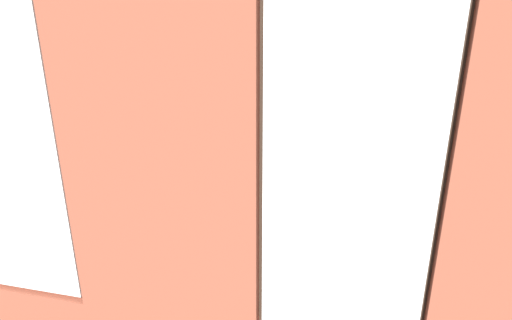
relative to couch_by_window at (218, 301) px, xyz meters
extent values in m
cube|color=brown|center=(0.10, -2.13, -0.38)|extent=(6.59, 6.31, 0.10)
cube|color=brown|center=(0.10, 0.65, 1.33)|extent=(1.18, 0.16, 3.31)
cube|color=white|center=(-0.96, 0.69, 1.55)|extent=(0.89, 0.03, 2.23)
cube|color=#38281E|center=(-0.96, 0.63, 1.55)|extent=(0.95, 0.04, 2.29)
cube|color=#A87547|center=(0.10, 0.55, 0.37)|extent=(3.28, 0.24, 0.06)
cube|color=black|center=(0.10, 0.56, 1.95)|extent=(0.45, 0.03, 0.58)
cube|color=orange|center=(0.10, 0.55, 1.95)|extent=(0.39, 0.01, 0.52)
cube|color=white|center=(3.05, -1.93, 1.33)|extent=(0.10, 5.31, 3.31)
cube|color=black|center=(0.00, -0.05, -0.12)|extent=(1.95, 0.85, 0.42)
cube|color=black|center=(0.00, 0.28, 0.28)|extent=(1.95, 0.24, 0.38)
cube|color=black|center=(-0.86, -0.05, 0.19)|extent=(0.22, 0.85, 0.24)
cube|color=black|center=(0.86, -0.05, 0.19)|extent=(0.22, 0.85, 0.24)
cube|color=black|center=(-0.38, -0.09, 0.15)|extent=(0.69, 0.65, 0.12)
cube|color=black|center=(0.38, -0.09, 0.15)|extent=(0.69, 0.65, 0.12)
cube|color=black|center=(-2.14, -2.24, -0.12)|extent=(0.96, 2.01, 0.42)
cube|color=black|center=(-2.47, -2.26, 0.28)|extent=(0.36, 1.97, 0.38)
cube|color=black|center=(-2.09, -3.10, 0.19)|extent=(0.86, 0.27, 0.24)
cube|color=black|center=(-2.19, -1.37, 0.19)|extent=(0.86, 0.27, 0.24)
cube|color=black|center=(-2.08, -2.61, 0.15)|extent=(0.69, 0.74, 0.12)
cube|color=black|center=(-2.13, -1.85, 0.15)|extent=(0.69, 0.74, 0.12)
cube|color=olive|center=(0.11, -2.30, 0.05)|extent=(1.28, 0.79, 0.04)
cube|color=olive|center=(-0.47, -2.63, -0.15)|extent=(0.07, 0.07, 0.36)
cube|color=olive|center=(0.69, -2.63, -0.15)|extent=(0.07, 0.07, 0.36)
cube|color=olive|center=(-0.47, -1.97, -0.15)|extent=(0.07, 0.07, 0.36)
cube|color=olive|center=(0.69, -1.97, -0.15)|extent=(0.07, 0.07, 0.36)
cylinder|color=silver|center=(0.11, -2.30, 0.13)|extent=(0.09, 0.09, 0.11)
cylinder|color=#B7333D|center=(0.27, -2.40, 0.13)|extent=(0.08, 0.08, 0.11)
cylinder|color=#9E5638|center=(-0.24, -2.44, 0.13)|extent=(0.15, 0.15, 0.10)
sphere|color=#3D8E42|center=(-0.24, -2.44, 0.26)|extent=(0.18, 0.18, 0.18)
cube|color=#B2B2B7|center=(0.49, -2.18, 0.08)|extent=(0.18, 0.11, 0.02)
cube|color=black|center=(2.75, -1.67, -0.08)|extent=(1.27, 0.42, 0.50)
cube|color=black|center=(2.75, -1.67, 0.20)|extent=(0.41, 0.20, 0.05)
cube|color=black|center=(2.75, -1.67, 0.25)|extent=(0.06, 0.04, 0.06)
cube|color=black|center=(2.75, -1.67, 0.56)|extent=(0.93, 0.04, 0.56)
cube|color=black|center=(2.75, -1.69, 0.56)|extent=(0.88, 0.01, 0.51)
cylinder|color=olive|center=(1.22, -3.98, -0.19)|extent=(0.54, 0.54, 0.28)
ellipsoid|color=white|center=(1.22, -3.98, 0.16)|extent=(1.19, 1.19, 0.48)
ellipsoid|color=navy|center=(1.31, -3.98, 0.28)|extent=(0.44, 0.44, 0.18)
cylinder|color=#9E5638|center=(-2.34, -4.28, -0.17)|extent=(0.26, 0.26, 0.31)
cylinder|color=brown|center=(-2.34, -4.28, 0.13)|extent=(0.05, 0.05, 0.31)
cone|color=#337F38|center=(-2.10, -4.32, 0.52)|extent=(0.64, 0.27, 0.59)
cone|color=#337F38|center=(-2.38, -4.04, 0.52)|extent=(0.28, 0.63, 0.60)
cone|color=#337F38|center=(-2.56, -4.32, 0.55)|extent=(0.59, 0.28, 0.63)
cone|color=#337F38|center=(-2.33, -4.49, 0.55)|extent=(0.21, 0.57, 0.64)
cylinder|color=#47423D|center=(2.45, -4.23, -0.18)|extent=(0.24, 0.24, 0.30)
cylinder|color=brown|center=(2.45, -4.23, 0.00)|extent=(0.04, 0.04, 0.06)
ellipsoid|color=#3D8E42|center=(2.45, -4.23, 0.21)|extent=(0.40, 0.40, 0.36)
cylinder|color=gray|center=(-1.79, -3.67, -0.25)|extent=(0.17, 0.17, 0.15)
cylinder|color=brown|center=(-1.79, -3.67, -0.09)|extent=(0.02, 0.02, 0.16)
ellipsoid|color=#286B2D|center=(-1.79, -3.67, 0.11)|extent=(0.26, 0.26, 0.24)
cylinder|color=beige|center=(-0.51, -2.92, -0.22)|extent=(0.18, 0.18, 0.22)
cylinder|color=brown|center=(-0.51, -2.92, -0.05)|extent=(0.03, 0.03, 0.13)
ellipsoid|color=#337F38|center=(-0.51, -2.92, 0.15)|extent=(0.28, 0.28, 0.26)
cylinder|color=brown|center=(1.34, 0.10, -0.15)|extent=(0.29, 0.29, 0.35)
cylinder|color=brown|center=(1.34, 0.10, 0.09)|extent=(0.04, 0.04, 0.13)
ellipsoid|color=#1E5B28|center=(1.34, 0.10, 0.36)|extent=(0.55, 0.55, 0.41)
camera|label=1|loc=(-1.01, 2.88, 2.38)|focal=32.00mm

